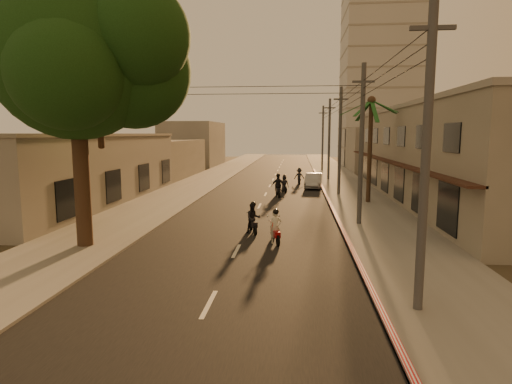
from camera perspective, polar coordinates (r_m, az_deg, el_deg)
ground at (r=17.31m, az=-3.58°, el=-9.68°), size 160.00×160.00×0.00m
road at (r=36.76m, az=1.28°, el=-0.31°), size 10.00×140.00×0.02m
sidewalk_right at (r=36.99m, az=12.95°, el=-0.38°), size 5.00×140.00×0.12m
sidewalk_left at (r=38.03m, az=-10.07°, el=-0.08°), size 5.00×140.00×0.12m
curb_stripe at (r=31.81m, az=9.82°, el=-1.53°), size 0.20×60.00×0.20m
shophouse_row at (r=36.16m, az=23.76°, el=4.69°), size 8.80×34.20×7.30m
left_building at (r=34.65m, az=-23.26°, el=2.87°), size 8.20×24.20×5.20m
distant_tower at (r=74.06m, az=16.30°, el=14.32°), size 12.10×12.10×28.00m
broadleaf_tree at (r=20.89m, az=-21.80°, el=16.30°), size 9.60×8.70×12.10m
palm_tree at (r=32.81m, az=15.13°, el=10.95°), size 5.00×5.00×8.20m
utility_poles at (r=36.50m, az=11.21°, el=9.76°), size 1.20×48.26×9.00m
filler_right at (r=62.39m, az=16.00°, el=5.48°), size 8.00×14.00×6.00m
filler_left_near at (r=53.06m, az=-12.89°, el=4.37°), size 8.00×14.00×4.40m
filler_left_far at (r=70.32m, az=-8.31°, el=6.34°), size 8.00×14.00×7.00m
scooter_red at (r=20.34m, az=2.63°, el=-4.84°), size 0.84×1.68×1.68m
scooter_mid_a at (r=22.43m, az=-0.38°, el=-3.58°), size 1.11×1.67×1.68m
scooter_mid_b at (r=35.17m, az=2.95°, el=0.76°), size 1.24×1.99×1.97m
scooter_far_a at (r=37.90m, az=3.79°, el=1.02°), size 0.91×1.63×1.61m
scooter_far_b at (r=44.33m, az=5.79°, el=2.05°), size 1.11×1.76×1.72m
parked_car at (r=41.28m, az=7.66°, el=1.49°), size 2.22×4.55×1.42m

